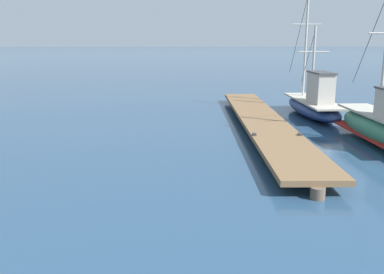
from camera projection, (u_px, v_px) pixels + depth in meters
floating_dock at (262, 120)px, 18.25m from camera, size 2.41×16.80×0.53m
fishing_boat_0 at (384, 126)px, 15.38m from camera, size 1.49×6.01×5.91m
fishing_boat_1 at (314, 103)px, 20.96m from camera, size 1.71×7.89×6.34m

